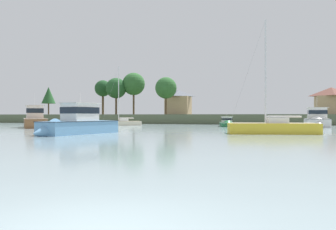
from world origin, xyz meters
TOP-DOWN VIEW (x-y plane):
  - far_shore_bank at (0.00, 91.85)m, footprint 206.24×59.27m
  - cruiser_white at (10.64, 51.94)m, footprint 3.91×10.50m
  - cruiser_skyblue at (-15.76, 23.48)m, footprint 5.14×10.36m
  - sailboat_yellow at (3.41, 30.05)m, footprint 9.31×4.36m
  - sailboat_cream at (-23.17, 50.57)m, footprint 6.91×5.86m
  - cruiser_green at (-3.53, 50.11)m, footprint 3.26×6.71m
  - cruiser_wood at (-32.44, 38.02)m, footprint 9.29×9.88m
  - shore_tree_center_left at (-49.60, 92.25)m, footprint 5.47×5.47m
  - shore_tree_right at (-37.63, 90.34)m, footprint 7.18×7.18m
  - shore_tree_left at (-42.74, 88.20)m, footprint 6.52×6.52m
  - shore_tree_far_left at (-72.88, 94.57)m, footprint 4.90×4.90m
  - shore_tree_center at (-24.48, 82.75)m, footprint 6.13×6.13m
  - cottage_hillside at (-23.56, 92.94)m, footprint 7.80×7.00m
  - cottage_near_water at (22.29, 105.86)m, footprint 9.67×8.13m

SIDE VIEW (x-z plane):
  - sailboat_cream at x=-23.17m, z-range -5.63..6.13m
  - sailboat_yellow at x=3.41m, z-range -5.98..6.53m
  - cruiser_green at x=-3.53m, z-range -1.31..2.11m
  - cruiser_white at x=10.64m, z-range -2.31..3.77m
  - cruiser_skyblue at x=-15.76m, z-range -1.99..3.45m
  - cruiser_wood at x=-32.44m, z-range -2.43..4.01m
  - far_shore_bank at x=0.00m, z-range 0.00..2.12m
  - cottage_hillside at x=-23.56m, z-range 2.24..9.97m
  - cottage_near_water at x=22.29m, z-range 2.27..10.79m
  - shore_tree_far_left at x=-72.88m, z-range 4.14..14.24m
  - shore_tree_center at x=-24.48m, z-range 4.35..15.00m
  - shore_tree_left at x=-42.74m, z-range 4.65..16.33m
  - shore_tree_center_left at x=-49.60m, z-range 5.06..16.63m
  - shore_tree_right at x=-37.63m, z-range 5.18..18.55m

